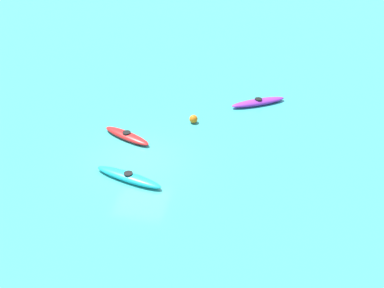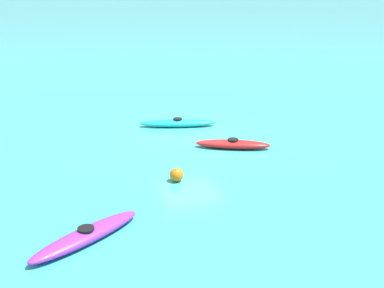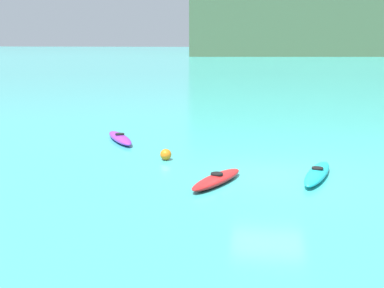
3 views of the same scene
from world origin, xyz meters
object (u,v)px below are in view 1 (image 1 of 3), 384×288
kayak_red (127,136)px  kayak_cyan (129,177)px  buoy_orange (193,119)px  kayak_purple (258,102)px

kayak_red → kayak_cyan: same height
kayak_red → buoy_orange: size_ratio=6.45×
kayak_purple → kayak_red: bearing=-51.0°
kayak_purple → kayak_cyan: bearing=-31.1°
kayak_purple → kayak_cyan: size_ratio=0.95×
kayak_purple → buoy_orange: bearing=-49.4°
kayak_purple → kayak_red: same height
kayak_purple → kayak_cyan: same height
kayak_red → kayak_purple: bearing=129.0°
kayak_purple → kayak_red: (4.96, -6.13, 0.00)m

